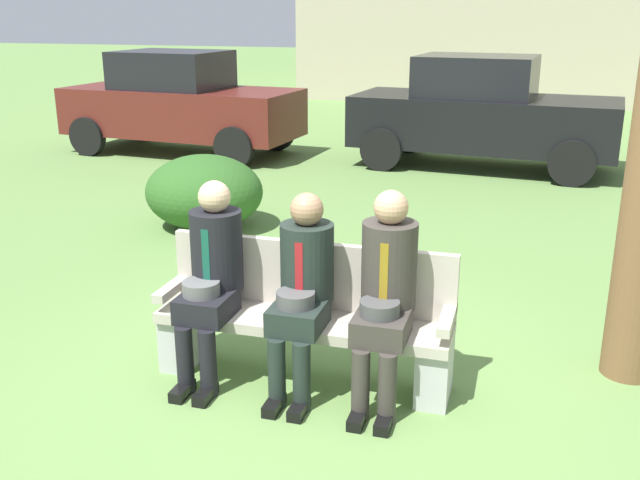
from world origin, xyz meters
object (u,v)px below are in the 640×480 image
Objects in this scene: shrub_near_bench at (204,192)px; parked_car_near at (180,103)px; park_bench at (305,318)px; seated_man_left at (211,272)px; seated_man_right at (386,289)px; parked_car_far at (482,113)px; seated_man_middle at (303,284)px.

parked_car_near is at bearing 119.71° from shrub_near_bench.
shrub_near_bench is (-2.10, 2.97, -0.01)m from park_bench.
seated_man_left is 3.46m from shrub_near_bench.
parked_car_far is at bearing 89.71° from seated_man_right.
parked_car_far reaches higher than park_bench.
seated_man_left is at bearing -61.94° from parked_car_near.
park_bench is 1.45× the size of seated_man_right.
seated_man_middle is 0.97× the size of shrub_near_bench.
shrub_near_bench is 4.94m from parked_car_far.
parked_car_near is (-3.74, 7.02, 0.11)m from seated_man_left.
seated_man_middle is 0.32× the size of parked_car_far.
park_bench is at bearing 12.40° from seated_man_left.
park_bench is at bearing -54.74° from shrub_near_bench.
park_bench is 0.48× the size of parked_car_far.
seated_man_middle is 3.77m from shrub_near_bench.
shrub_near_bench is at bearing -60.29° from parked_car_near.
park_bench is 0.65m from seated_man_right.
parked_car_near is at bearing 124.85° from seated_man_right.
seated_man_left is at bearing -179.92° from seated_man_right.
park_bench is 1.47× the size of shrub_near_bench.
seated_man_left is 1.14m from seated_man_right.
seated_man_left is at bearing -167.60° from park_bench.
shrub_near_bench is 0.32× the size of parked_car_far.
seated_man_middle is at bearing -94.45° from parked_car_far.
parked_car_far is at bearing 2.36° from parked_car_near.
parked_car_far is at bearing 85.26° from park_bench.
parked_car_far is (2.69, 4.12, 0.43)m from shrub_near_bench.
parked_car_near reaches higher than seated_man_right.
shrub_near_bench is 0.33× the size of parked_car_near.
seated_man_middle is (0.62, -0.00, -0.02)m from seated_man_left.
park_bench is at bearing -94.74° from parked_car_far.
seated_man_right is at bearing -55.15° from parked_car_near.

